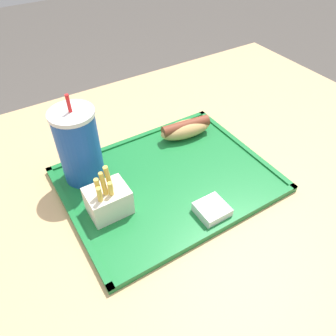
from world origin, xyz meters
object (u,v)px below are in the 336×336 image
Objects in this scene: hot_dog_far at (186,128)px; soda_cup at (79,146)px; sauce_cup_mayo at (212,210)px; fries_carton at (108,200)px.

soda_cup is at bearing -179.92° from hot_dog_far.
soda_cup reaches higher than sauce_cup_mayo.
hot_dog_far is at bearing 0.08° from soda_cup.
hot_dog_far is 0.28m from fries_carton.
fries_carton is at bearing 146.22° from sauce_cup_mayo.
soda_cup is at bearing 91.40° from fries_carton.
hot_dog_far reaches higher than sauce_cup_mayo.
sauce_cup_mayo is (0.16, -0.23, -0.07)m from soda_cup.
soda_cup reaches higher than hot_dog_far.
fries_carton is (-0.26, -0.12, 0.01)m from hot_dog_far.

